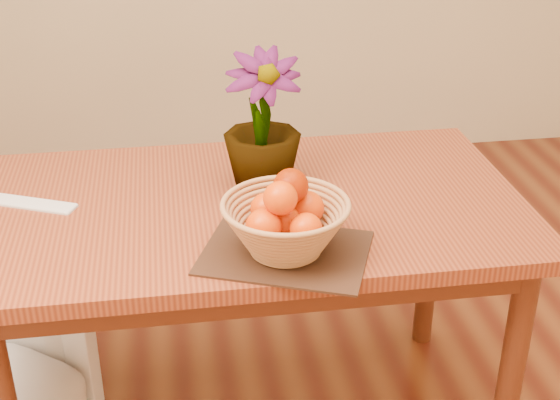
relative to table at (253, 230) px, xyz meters
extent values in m
cube|color=brown|center=(0.00, 0.00, 0.07)|extent=(1.40, 0.80, 0.04)
cube|color=#4B2111|center=(0.00, 0.00, 0.01)|extent=(1.28, 0.68, 0.08)
cylinder|color=#4B2111|center=(0.62, -0.32, -0.31)|extent=(0.06, 0.06, 0.71)
cylinder|color=#4B2111|center=(-0.62, 0.32, -0.31)|extent=(0.06, 0.06, 0.71)
cylinder|color=#4B2111|center=(0.62, 0.32, -0.31)|extent=(0.06, 0.06, 0.71)
cube|color=#321C12|center=(0.04, -0.27, 0.09)|extent=(0.45, 0.40, 0.01)
cylinder|color=tan|center=(0.04, -0.27, 0.10)|extent=(0.15, 0.15, 0.01)
sphere|color=#F14103|center=(0.04, -0.27, 0.18)|extent=(0.07, 0.07, 0.07)
sphere|color=#F14103|center=(0.10, -0.24, 0.18)|extent=(0.08, 0.08, 0.08)
sphere|color=#F14103|center=(0.01, -0.22, 0.18)|extent=(0.07, 0.07, 0.07)
sphere|color=#F14103|center=(-0.01, -0.31, 0.18)|extent=(0.08, 0.08, 0.08)
sphere|color=#F14103|center=(0.08, -0.33, 0.18)|extent=(0.07, 0.07, 0.07)
sphere|color=#F14103|center=(0.06, -0.25, 0.25)|extent=(0.08, 0.08, 0.08)
sphere|color=#F14103|center=(0.03, -0.30, 0.24)|extent=(0.08, 0.08, 0.08)
sphere|color=#F14103|center=(0.06, -0.25, 0.25)|extent=(0.08, 0.08, 0.08)
imported|color=#174814|center=(0.04, 0.09, 0.27)|extent=(0.21, 0.21, 0.36)
camera|label=1|loc=(-0.20, -1.77, 1.01)|focal=50.00mm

